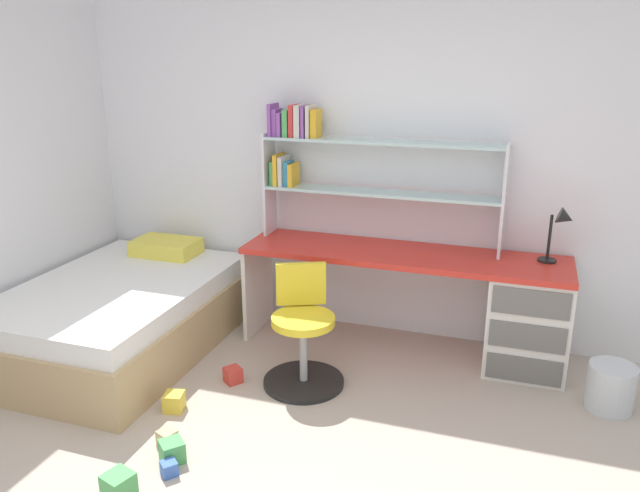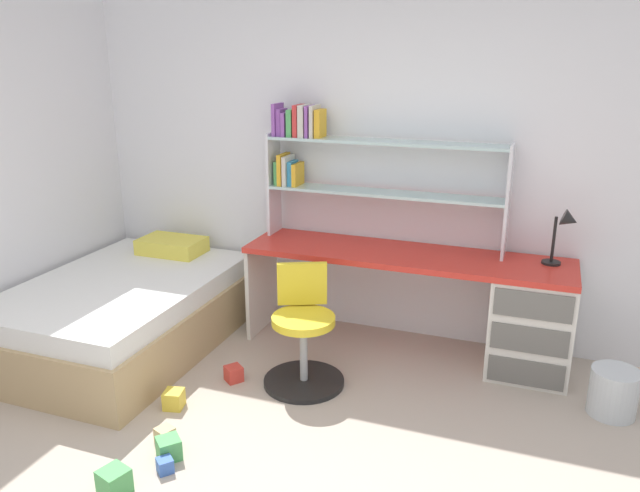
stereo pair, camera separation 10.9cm
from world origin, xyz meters
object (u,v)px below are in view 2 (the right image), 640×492
Objects in this scene: toy_block_green_5 at (114,482)px; toy_block_blue_3 at (165,465)px; toy_block_natural_2 at (165,435)px; toy_block_green_0 at (169,448)px; toy_block_red_1 at (234,374)px; desk at (493,307)px; bed_platform at (125,312)px; swivel_chair at (303,340)px; bookshelf_hutch at (347,160)px; desk_lamp at (566,229)px; toy_block_yellow_4 at (174,399)px; waste_bin at (613,392)px.

toy_block_blue_3 is at bearing 57.81° from toy_block_green_5.
toy_block_natural_2 is 1.17× the size of toy_block_blue_3.
toy_block_blue_3 is at bearing -67.14° from toy_block_green_0.
toy_block_red_1 is at bearing 86.92° from toy_block_natural_2.
desk is at bearing 50.89° from toy_block_blue_3.
bed_platform is 1.47m from toy_block_green_0.
swivel_chair reaches higher than toy_block_green_5.
toy_block_red_1 is at bearing -151.92° from desk.
swivel_chair is 1.41m from bed_platform.
bookshelf_hutch is 0.93× the size of bed_platform.
desk_lamp is 1.80m from swivel_chair.
desk_lamp is at bearing 31.70° from toy_block_yellow_4.
bed_platform is at bearing 142.62° from toy_block_yellow_4.
toy_block_green_0 is at bearing -137.14° from desk_lamp.
swivel_chair is 1.41m from toy_block_green_5.
waste_bin is (1.83, -0.54, -1.17)m from bookshelf_hutch.
waste_bin reaches higher than toy_block_green_0.
toy_block_red_1 is (-0.44, -0.98, -1.27)m from bookshelf_hutch.
toy_block_green_0 reaches higher than toy_block_red_1.
toy_block_blue_3 is (-1.81, -1.83, -0.94)m from desk_lamp.
desk is 2.93× the size of swivel_chair.
waste_bin reaches higher than toy_block_blue_3.
desk is 2.22m from toy_block_natural_2.
toy_block_green_0 is 1.31× the size of toy_block_natural_2.
bed_platform is 1.66m from toy_block_green_5.
toy_block_green_5 is (-1.95, -2.05, -0.92)m from desk_lamp.
desk_lamp is 4.32× the size of toy_block_natural_2.
toy_block_green_0 is (-1.86, -1.72, -0.92)m from desk_lamp.
bed_platform is at bearing 168.65° from toy_block_red_1.
toy_block_yellow_4 reaches higher than toy_block_blue_3.
toy_block_green_5 is (0.00, -0.43, 0.02)m from toy_block_natural_2.
toy_block_green_5 is (-0.46, -1.31, -0.23)m from swivel_chair.
toy_block_yellow_4 is at bearing 101.49° from toy_block_green_5.
toy_block_green_5 is (-2.31, -1.59, -0.08)m from waste_bin.
desk_lamp is at bearing 11.32° from desk.
bookshelf_hutch reaches higher than toy_block_natural_2.
bookshelf_hutch reaches higher than toy_block_red_1.
toy_block_green_0 reaches higher than toy_block_natural_2.
bookshelf_hutch is 16.93× the size of toy_block_red_1.
bed_platform is at bearing 124.87° from toy_block_green_5.
bookshelf_hutch is at bearing 171.52° from desk.
desk_lamp is 2.97m from toy_block_green_5.
toy_block_green_5 reaches higher than toy_block_green_0.
waste_bin is 3.18× the size of toy_block_natural_2.
toy_block_green_0 is at bearing -59.89° from toy_block_yellow_4.
toy_block_yellow_4 reaches higher than toy_block_natural_2.
toy_block_blue_3 is at bearing -99.94° from bookshelf_hutch.
desk_lamp reaches higher than desk.
toy_block_green_5 is at bearing -91.74° from toy_block_red_1.
waste_bin is 2.55× the size of toy_block_yellow_4.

